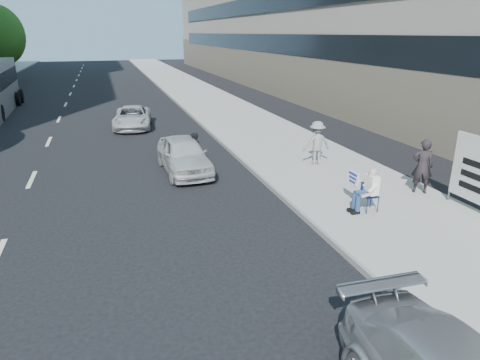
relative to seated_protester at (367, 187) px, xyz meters
name	(u,v)px	position (x,y,z in m)	size (l,w,h in m)	color
ground	(282,257)	(-3.25, -1.55, -0.87)	(160.00, 160.00, 0.00)	black
near_sidewalk	(223,109)	(0.75, 18.45, -0.80)	(5.00, 120.00, 0.15)	gray
seated_protester	(367,187)	(0.00, 0.00, 0.00)	(0.83, 1.11, 1.31)	navy
jogger	(317,143)	(0.79, 4.67, 0.13)	(1.10, 0.63, 1.71)	gray
pedestrian_woman	(422,166)	(2.55, 0.80, 0.16)	(0.65, 0.42, 1.77)	black
white_sedan_near	(184,155)	(-4.26, 5.70, -0.19)	(1.61, 4.00, 1.36)	silver
white_sedan_far	(132,117)	(-5.54, 14.53, -0.28)	(1.95, 4.24, 1.18)	#BEBEBE
motorcycle	(196,153)	(-3.73, 6.01, -0.24)	(0.74, 2.05, 1.42)	black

